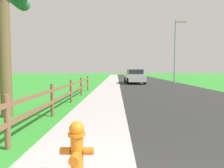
% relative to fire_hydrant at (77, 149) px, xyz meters
% --- Properties ---
extents(ground_plane, '(120.00, 120.00, 0.00)m').
position_rel_fire_hydrant_xyz_m(ground_plane, '(0.87, 23.80, -0.42)').
color(ground_plane, '#2F8C2C').
extents(road_asphalt, '(7.00, 66.00, 0.01)m').
position_rel_fire_hydrant_xyz_m(road_asphalt, '(4.37, 25.80, -0.42)').
color(road_asphalt, '#292929').
rests_on(road_asphalt, ground).
extents(curb_concrete, '(6.00, 66.00, 0.01)m').
position_rel_fire_hydrant_xyz_m(curb_concrete, '(-2.13, 25.80, -0.42)').
color(curb_concrete, '#ABA4A3').
rests_on(curb_concrete, ground).
extents(grass_verge, '(5.00, 66.00, 0.00)m').
position_rel_fire_hydrant_xyz_m(grass_verge, '(-3.63, 25.80, -0.42)').
color(grass_verge, '#2F8C2C').
rests_on(grass_verge, ground).
extents(fire_hydrant, '(0.47, 0.39, 0.82)m').
position_rel_fire_hydrant_xyz_m(fire_hydrant, '(0.00, 0.00, 0.00)').
color(fire_hydrant, orange).
rests_on(fire_hydrant, ground).
extents(rail_fence, '(0.11, 13.60, 1.07)m').
position_rel_fire_hydrant_xyz_m(rail_fence, '(-1.53, 5.06, 0.20)').
color(rail_fence, brown).
rests_on(rail_fence, ground).
extents(parked_suv_silver, '(2.15, 5.07, 1.56)m').
position_rel_fire_hydrant_xyz_m(parked_suv_silver, '(2.59, 19.83, 0.37)').
color(parked_suv_silver, '#B7BABF').
rests_on(parked_suv_silver, ground).
extents(street_lamp, '(1.17, 0.20, 6.61)m').
position_rel_fire_hydrant_xyz_m(street_lamp, '(6.76, 18.48, 3.49)').
color(street_lamp, gray).
rests_on(street_lamp, ground).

